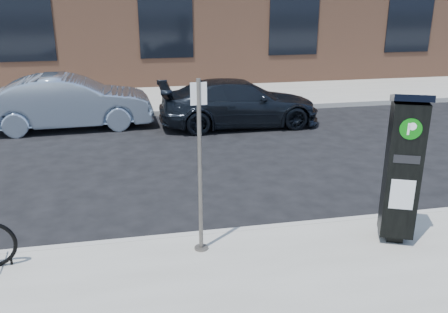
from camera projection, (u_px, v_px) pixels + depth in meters
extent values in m
plane|color=black|center=(239.00, 237.00, 7.29)|extent=(120.00, 120.00, 0.00)
cube|color=gray|center=(164.00, 80.00, 20.24)|extent=(60.00, 12.00, 0.15)
cube|color=#9E9B93|center=(239.00, 234.00, 7.25)|extent=(60.00, 0.12, 0.16)
cube|color=#9E9B93|center=(180.00, 112.00, 14.70)|extent=(60.00, 0.12, 0.16)
cube|color=black|center=(21.00, 11.00, 16.48)|extent=(2.00, 0.06, 3.50)
cube|color=black|center=(165.00, 10.00, 17.42)|extent=(2.00, 0.06, 3.50)
cube|color=black|center=(295.00, 9.00, 18.36)|extent=(2.00, 0.06, 3.50)
cube|color=black|center=(411.00, 8.00, 19.30)|extent=(2.00, 0.06, 3.50)
cube|color=black|center=(394.00, 236.00, 6.91)|extent=(0.30, 0.30, 0.11)
cube|color=black|center=(402.00, 170.00, 6.58)|extent=(0.57, 0.55, 1.93)
cube|color=black|center=(412.00, 98.00, 6.25)|extent=(0.63, 0.60, 0.18)
cylinder|color=#075A0B|center=(411.00, 129.00, 6.18)|extent=(0.27, 0.13, 0.28)
cube|color=white|center=(411.00, 129.00, 6.18)|extent=(0.10, 0.05, 0.16)
cube|color=silver|center=(402.00, 195.00, 6.48)|extent=(0.30, 0.13, 0.43)
cube|color=black|center=(407.00, 159.00, 6.32)|extent=(0.32, 0.14, 0.11)
cylinder|color=#4D4944|center=(201.00, 248.00, 6.66)|extent=(0.19, 0.19, 0.03)
cylinder|color=#4D4944|center=(200.00, 169.00, 6.28)|extent=(0.06, 0.06, 2.40)
cube|color=silver|center=(199.00, 94.00, 5.95)|extent=(0.21, 0.03, 0.29)
cylinder|color=black|center=(11.00, 260.00, 6.26)|extent=(0.03, 0.03, 0.13)
imported|color=#93A5BB|center=(70.00, 102.00, 13.03)|extent=(4.51, 1.74, 1.47)
imported|color=black|center=(239.00, 103.00, 13.29)|extent=(4.50, 1.85, 1.30)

